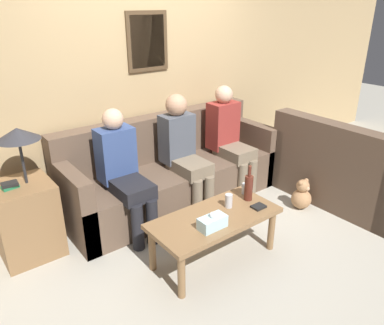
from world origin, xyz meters
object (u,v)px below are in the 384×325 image
at_px(person_middle, 183,148).
at_px(person_right, 229,136).
at_px(wine_bottle, 249,187).
at_px(couch_main, 172,174).
at_px(coffee_table, 215,222).
at_px(drinking_glass, 245,189).
at_px(teddy_bear, 302,196).
at_px(couch_side, 342,172).
at_px(person_left, 123,169).

xyz_separation_m(person_middle, person_right, (0.65, 0.00, -0.01)).
relative_size(wine_bottle, person_right, 0.27).
xyz_separation_m(couch_main, person_middle, (0.04, -0.17, 0.34)).
xyz_separation_m(coffee_table, drinking_glass, (0.49, 0.13, 0.11)).
distance_m(coffee_table, teddy_bear, 1.35).
bearing_deg(person_right, teddy_bear, -69.14).
distance_m(couch_side, person_right, 1.32).
relative_size(couch_main, person_middle, 1.99).
xyz_separation_m(couch_side, wine_bottle, (-1.41, 0.08, 0.22)).
distance_m(coffee_table, wine_bottle, 0.46).
xyz_separation_m(coffee_table, person_middle, (0.35, 0.92, 0.30)).
relative_size(wine_bottle, person_left, 0.28).
distance_m(drinking_glass, person_right, 0.96).
height_order(wine_bottle, drinking_glass, wine_bottle).
relative_size(couch_main, person_left, 2.03).
xyz_separation_m(couch_side, drinking_glass, (-1.35, 0.18, 0.15)).
bearing_deg(person_right, couch_main, 166.45).
relative_size(couch_side, teddy_bear, 4.27).
height_order(coffee_table, person_left, person_left).
bearing_deg(coffee_table, wine_bottle, 4.41).
bearing_deg(teddy_bear, person_left, 154.98).
height_order(drinking_glass, person_middle, person_middle).
bearing_deg(drinking_glass, couch_main, 100.32).
relative_size(person_left, person_middle, 0.98).
height_order(couch_side, person_left, person_left).
relative_size(person_right, teddy_bear, 3.61).
bearing_deg(wine_bottle, couch_main, 95.95).
bearing_deg(coffee_table, person_right, 42.46).
xyz_separation_m(person_middle, teddy_bear, (0.97, -0.83, -0.53)).
bearing_deg(wine_bottle, couch_side, -3.28).
relative_size(couch_main, couch_side, 1.68).
xyz_separation_m(drinking_glass, person_right, (0.52, 0.79, 0.18)).
distance_m(couch_side, person_middle, 1.80).
bearing_deg(teddy_bear, wine_bottle, -176.70).
bearing_deg(coffee_table, couch_main, 73.93).
bearing_deg(person_middle, couch_main, 102.90).
relative_size(coffee_table, teddy_bear, 3.30).
xyz_separation_m(couch_main, coffee_table, (-0.31, -1.09, 0.04)).
height_order(couch_side, teddy_bear, couch_side).
distance_m(coffee_table, drinking_glass, 0.52).
height_order(person_left, person_right, person_right).
distance_m(drinking_glass, teddy_bear, 0.90).
xyz_separation_m(wine_bottle, drinking_glass, (0.06, 0.10, -0.08)).
bearing_deg(wine_bottle, person_left, 133.28).
distance_m(couch_side, wine_bottle, 1.43).
height_order(coffee_table, teddy_bear, coffee_table).
xyz_separation_m(coffee_table, wine_bottle, (0.42, 0.03, 0.19)).
distance_m(coffee_table, person_right, 1.40).
relative_size(couch_side, person_right, 1.18).
bearing_deg(person_right, person_left, -178.15).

